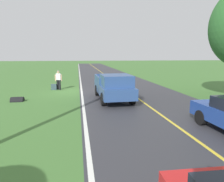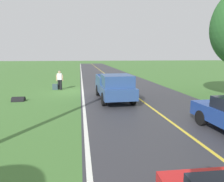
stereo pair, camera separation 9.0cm
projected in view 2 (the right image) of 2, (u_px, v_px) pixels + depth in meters
ground_plane at (72, 91)px, 17.47m from camera, size 200.00×200.00×0.00m
road_surface at (127, 90)px, 18.19m from camera, size 8.20×120.00×0.00m
lane_edge_line at (83, 91)px, 17.60m from camera, size 0.16×117.60×0.00m
lane_centre_line at (127, 90)px, 18.19m from camera, size 0.14×117.60×0.00m
hitchhiker_walking at (60, 79)px, 18.28m from camera, size 0.62×0.53×1.75m
suitcase_carried at (55, 87)px, 18.29m from camera, size 0.47×0.23×0.52m
pickup_truck_passing at (114, 86)px, 13.93m from camera, size 2.19×5.44×1.82m
drainage_culvert at (19, 101)px, 13.77m from camera, size 0.80×0.60×0.60m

